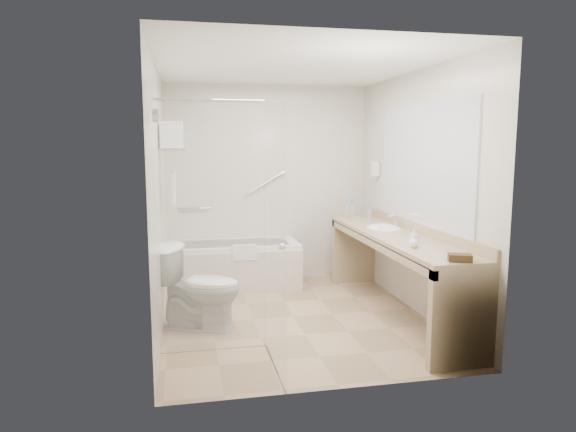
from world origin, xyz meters
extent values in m
plane|color=tan|center=(0.00, 0.00, 0.00)|extent=(3.20, 3.20, 0.00)
cube|color=white|center=(0.00, 0.00, 2.50)|extent=(2.60, 3.20, 0.10)
cube|color=beige|center=(0.00, 1.60, 1.25)|extent=(2.60, 0.10, 2.50)
cube|color=beige|center=(0.00, -1.60, 1.25)|extent=(2.60, 0.10, 2.50)
cube|color=beige|center=(-1.30, 0.00, 1.25)|extent=(0.10, 3.20, 2.50)
cube|color=beige|center=(1.30, 0.00, 1.25)|extent=(0.10, 3.20, 2.50)
cube|color=white|center=(-0.50, 1.25, 0.28)|extent=(1.60, 0.70, 0.55)
cube|color=beige|center=(-0.50, 0.89, 0.25)|extent=(1.60, 0.02, 0.50)
cube|color=white|center=(-0.40, 0.90, 0.50)|extent=(0.28, 0.06, 0.18)
cylinder|color=silver|center=(-0.95, 1.56, 0.95)|extent=(0.40, 0.03, 0.03)
cylinder|color=silver|center=(-0.05, 1.56, 1.25)|extent=(0.53, 0.03, 0.33)
cube|color=silver|center=(-0.85, -0.70, 1.05)|extent=(0.90, 0.01, 2.10)
cube|color=silver|center=(-0.40, -1.15, 1.05)|extent=(0.02, 0.90, 2.10)
cylinder|color=silver|center=(-0.85, -0.70, 2.10)|extent=(0.90, 0.02, 0.02)
sphere|color=silver|center=(-0.37, -1.30, 1.00)|extent=(0.05, 0.05, 0.05)
cylinder|color=silver|center=(-1.25, -1.15, 1.95)|extent=(0.04, 0.10, 0.10)
cube|color=silver|center=(-1.17, 0.35, 1.70)|extent=(0.24, 0.55, 0.02)
cylinder|color=silver|center=(-1.17, 0.35, 1.48)|extent=(0.02, 0.55, 0.02)
cube|color=white|center=(-1.17, 0.35, 1.32)|extent=(0.03, 0.42, 0.32)
cube|color=white|center=(-1.17, 0.35, 1.76)|extent=(0.22, 0.40, 0.08)
cube|color=white|center=(-1.17, 0.35, 1.84)|extent=(0.22, 0.40, 0.08)
cube|color=white|center=(-1.17, 0.35, 1.93)|extent=(0.22, 0.40, 0.08)
cube|color=tan|center=(1.02, -0.15, 0.82)|extent=(0.55, 2.70, 0.05)
cube|color=tan|center=(1.29, -0.15, 0.90)|extent=(0.03, 2.70, 0.10)
cube|color=tan|center=(0.77, -0.15, 0.77)|extent=(0.04, 2.70, 0.08)
cube|color=tan|center=(1.02, -1.46, 0.40)|extent=(0.55, 0.08, 0.80)
cube|color=tan|center=(1.02, 1.16, 0.40)|extent=(0.55, 0.08, 0.80)
ellipsoid|color=white|center=(1.05, 0.25, 0.82)|extent=(0.40, 0.52, 0.14)
cylinder|color=silver|center=(1.20, 0.25, 0.93)|extent=(0.03, 0.03, 0.14)
cube|color=silver|center=(1.29, -0.15, 1.55)|extent=(0.02, 2.00, 1.20)
cube|color=silver|center=(1.25, 1.05, 1.45)|extent=(0.08, 0.10, 0.18)
imported|color=white|center=(-0.95, -0.12, 0.39)|extent=(0.91, 0.70, 0.79)
cube|color=#462F19|center=(1.02, -1.40, 0.88)|extent=(0.20, 0.17, 0.06)
imported|color=silver|center=(0.99, -0.63, 0.88)|extent=(0.08, 0.14, 0.06)
imported|color=silver|center=(0.90, -0.84, 0.89)|extent=(0.11, 0.13, 0.09)
cylinder|color=silver|center=(1.06, 0.71, 0.93)|extent=(0.05, 0.05, 0.15)
cylinder|color=#2786DF|center=(1.06, 0.71, 1.01)|extent=(0.03, 0.03, 0.02)
cylinder|color=silver|center=(0.97, 1.10, 0.94)|extent=(0.07, 0.07, 0.19)
cylinder|color=#2786DF|center=(0.97, 1.10, 1.05)|extent=(0.03, 0.03, 0.03)
cylinder|color=silver|center=(0.92, 1.10, 0.94)|extent=(0.06, 0.06, 0.18)
cylinder|color=#2786DF|center=(0.92, 1.10, 1.04)|extent=(0.03, 0.03, 0.03)
cylinder|color=silver|center=(0.95, 0.09, 0.89)|extent=(0.08, 0.08, 0.08)
cylinder|color=silver|center=(0.89, 1.05, 0.89)|extent=(0.09, 0.09, 0.09)
camera|label=1|loc=(-1.06, -4.95, 1.75)|focal=32.00mm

